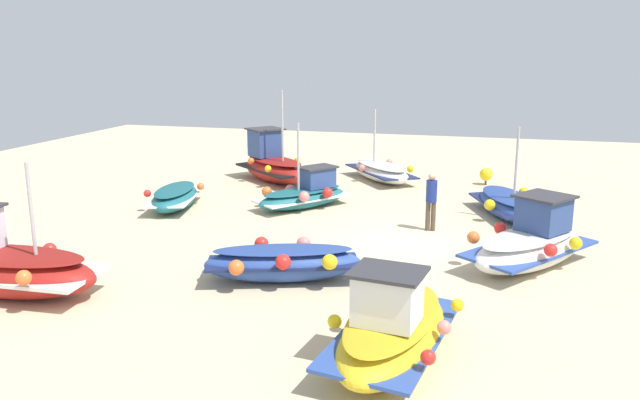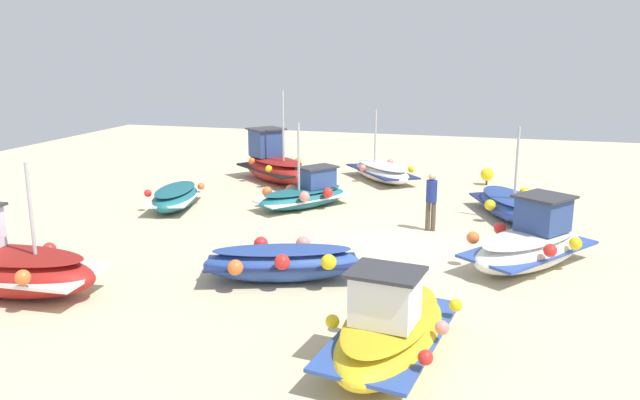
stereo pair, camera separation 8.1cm
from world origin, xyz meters
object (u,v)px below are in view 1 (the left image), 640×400
(person_walking, at_px, (431,198))
(fishing_boat_5, at_px, (393,329))
(fishing_boat_3, at_px, (273,164))
(fishing_boat_0, at_px, (507,204))
(fishing_boat_1, at_px, (283,262))
(fishing_boat_8, at_px, (175,197))
(fishing_boat_7, at_px, (381,171))
(mooring_buoy_0, at_px, (486,174))
(fishing_boat_2, at_px, (305,194))
(fishing_boat_4, at_px, (531,243))
(fishing_boat_6, at_px, (6,267))

(person_walking, bearing_deg, fishing_boat_5, -1.81)
(fishing_boat_5, distance_m, person_walking, 8.31)
(fishing_boat_3, relative_size, person_walking, 2.28)
(fishing_boat_3, bearing_deg, fishing_boat_5, 157.31)
(fishing_boat_0, bearing_deg, fishing_boat_1, 125.10)
(fishing_boat_1, bearing_deg, fishing_boat_8, -63.40)
(fishing_boat_7, bearing_deg, mooring_buoy_0, 56.03)
(fishing_boat_1, height_order, fishing_boat_8, fishing_boat_1)
(fishing_boat_2, distance_m, person_walking, 4.78)
(fishing_boat_2, distance_m, fishing_boat_4, 8.33)
(fishing_boat_5, distance_m, fishing_boat_7, 15.47)
(fishing_boat_7, xyz_separation_m, person_walking, (6.88, 2.73, 0.62))
(fishing_boat_4, xyz_separation_m, person_walking, (-2.53, -2.74, 0.42))
(fishing_boat_1, bearing_deg, fishing_boat_2, -96.46)
(fishing_boat_3, bearing_deg, person_walking, -178.89)
(fishing_boat_2, xyz_separation_m, fishing_boat_4, (4.27, 7.15, 0.13))
(fishing_boat_6, xyz_separation_m, fishing_boat_7, (-14.48, 5.69, -0.25))
(fishing_boat_1, height_order, fishing_boat_5, fishing_boat_5)
(person_walking, bearing_deg, fishing_boat_4, 44.00)
(fishing_boat_0, xyz_separation_m, mooring_buoy_0, (-4.79, -0.77, 0.02))
(fishing_boat_2, xyz_separation_m, person_walking, (1.74, 4.41, 0.55))
(fishing_boat_4, bearing_deg, fishing_boat_8, 110.55)
(fishing_boat_1, distance_m, fishing_boat_3, 11.52)
(fishing_boat_7, bearing_deg, fishing_boat_3, -110.65)
(fishing_boat_4, xyz_separation_m, fishing_boat_8, (-2.96, -11.33, -0.19))
(fishing_boat_2, xyz_separation_m, fishing_boat_6, (9.33, -4.01, 0.17))
(fishing_boat_4, bearing_deg, fishing_boat_5, -168.47)
(fishing_boat_6, relative_size, mooring_buoy_0, 6.24)
(fishing_boat_0, bearing_deg, fishing_boat_7, 26.42)
(fishing_boat_1, relative_size, mooring_buoy_0, 5.79)
(fishing_boat_5, bearing_deg, fishing_boat_7, -161.20)
(fishing_boat_8, relative_size, person_walking, 1.92)
(fishing_boat_3, height_order, person_walking, fishing_boat_3)
(fishing_boat_1, distance_m, fishing_boat_5, 4.40)
(fishing_boat_2, bearing_deg, fishing_boat_0, -47.61)
(fishing_boat_5, bearing_deg, person_walking, -170.69)
(fishing_boat_7, bearing_deg, fishing_boat_5, -26.47)
(fishing_boat_8, bearing_deg, fishing_boat_4, -117.21)
(fishing_boat_1, distance_m, fishing_boat_4, 6.19)
(fishing_boat_4, distance_m, person_walking, 3.75)
(fishing_boat_4, height_order, mooring_buoy_0, fishing_boat_4)
(fishing_boat_7, relative_size, fishing_boat_8, 1.18)
(fishing_boat_1, xyz_separation_m, mooring_buoy_0, (-12.29, 4.28, -0.03))
(fishing_boat_2, bearing_deg, fishing_boat_5, -118.08)
(fishing_boat_4, height_order, fishing_boat_8, fishing_boat_4)
(fishing_boat_1, bearing_deg, fishing_boat_4, -173.98)
(fishing_boat_1, distance_m, fishing_boat_8, 8.01)
(fishing_boat_0, distance_m, fishing_boat_1, 9.05)
(fishing_boat_8, relative_size, mooring_buoy_0, 4.98)
(fishing_boat_7, distance_m, mooring_buoy_0, 4.16)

